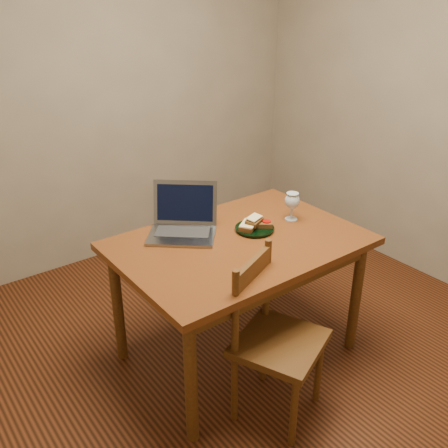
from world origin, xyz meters
TOP-DOWN VIEW (x-y plane):
  - floor at (0.00, 0.00)m, footprint 3.20×3.20m
  - back_wall at (0.00, 1.61)m, footprint 3.20×0.02m
  - right_wall at (1.61, 0.00)m, footprint 0.02×3.20m
  - table at (-0.08, 0.00)m, footprint 1.30×0.90m
  - chair at (-0.22, -0.45)m, footprint 0.53×0.52m
  - plate at (0.06, 0.04)m, footprint 0.22×0.22m
  - sandwich_cheese at (0.02, 0.06)m, footprint 0.14×0.12m
  - sandwich_tomato at (0.10, 0.03)m, footprint 0.14×0.13m
  - sandwich_top at (0.06, 0.05)m, footprint 0.12×0.10m
  - milk_glass at (0.32, 0.03)m, footprint 0.09×0.09m
  - laptop at (-0.26, 0.28)m, footprint 0.48×0.48m

SIDE VIEW (x-z plane):
  - floor at x=0.00m, z-range -0.02..0.00m
  - chair at x=-0.22m, z-range 0.25..0.69m
  - table at x=-0.08m, z-range 0.28..1.02m
  - plate at x=0.06m, z-range 0.74..0.76m
  - sandwich_tomato at x=0.10m, z-range 0.76..0.80m
  - sandwich_cheese at x=0.02m, z-range 0.76..0.80m
  - sandwich_top at x=0.06m, z-range 0.78..0.82m
  - laptop at x=-0.26m, z-range 0.68..0.94m
  - milk_glass at x=0.32m, z-range 0.74..0.91m
  - back_wall at x=0.00m, z-range 0.00..2.60m
  - right_wall at x=1.61m, z-range 0.00..2.60m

